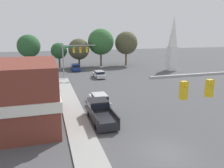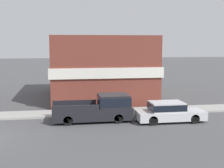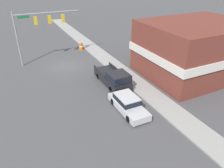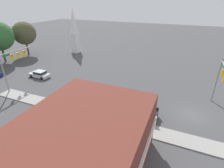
{
  "view_description": "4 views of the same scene",
  "coord_description": "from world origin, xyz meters",
  "views": [
    {
      "loc": [
        -8.19,
        -13.16,
        8.96
      ],
      "look_at": [
        -1.0,
        10.93,
        2.99
      ],
      "focal_mm": 35.0,
      "sensor_mm": 36.0,
      "label": 1
    },
    {
      "loc": [
        18.66,
        5.05,
        5.59
      ],
      "look_at": [
        0.35,
        8.02,
        3.15
      ],
      "focal_mm": 50.0,
      "sensor_mm": 36.0,
      "label": 2
    },
    {
      "loc": [
        6.46,
        26.93,
        11.67
      ],
      "look_at": [
        -1.23,
        11.24,
        2.35
      ],
      "focal_mm": 35.0,
      "sensor_mm": 36.0,
      "label": 3
    },
    {
      "loc": [
        -22.81,
        2.41,
        14.57
      ],
      "look_at": [
        -1.13,
        11.68,
        3.07
      ],
      "focal_mm": 28.0,
      "sensor_mm": 36.0,
      "label": 4
    }
  ],
  "objects": [
    {
      "name": "corner_brick_building",
      "position": [
        -13.48,
        8.88,
        3.12
      ],
      "size": [
        12.47,
        9.9,
        6.25
      ],
      "color": "brown",
      "rests_on": "ground"
    },
    {
      "name": "backdrop_tree_right_far",
      "position": [
        12.92,
        43.94,
        6.1
      ],
      "size": [
        6.19,
        6.19,
        9.21
      ],
      "color": "#4C3823",
      "rests_on": "ground"
    },
    {
      "name": "church_steeple",
      "position": [
        20.51,
        32.78,
        6.62
      ],
      "size": [
        2.26,
        2.26,
        12.65
      ],
      "color": "white",
      "rests_on": "ground"
    },
    {
      "name": "near_signal_assembly",
      "position": [
        2.48,
        -2.75,
        5.25
      ],
      "size": [
        8.4,
        0.49,
        7.08
      ],
      "color": "gray",
      "rests_on": "ground"
    },
    {
      "name": "ground_plane",
      "position": [
        0.0,
        0.0,
        0.0
      ],
      "size": [
        200.0,
        200.0,
        0.0
      ],
      "primitive_type": "plane",
      "color": "#4C4C4F"
    },
    {
      "name": "car_lead",
      "position": [
        -2.18,
        12.53,
        0.75
      ],
      "size": [
        1.82,
        4.87,
        1.44
      ],
      "color": "black",
      "rests_on": "ground"
    },
    {
      "name": "car_oncoming",
      "position": [
        1.69,
        29.06,
        0.74
      ],
      "size": [
        1.77,
        4.38,
        1.42
      ],
      "rotation": [
        0.0,
        0.0,
        3.14
      ],
      "color": "black",
      "rests_on": "ground"
    },
    {
      "name": "pickup_truck_parked",
      "position": [
        -3.24,
        7.73,
        0.94
      ],
      "size": [
        2.12,
        5.66,
        1.91
      ],
      "color": "black",
      "rests_on": "ground"
    },
    {
      "name": "sidewalk_curb",
      "position": [
        -5.7,
        0.0,
        0.07
      ],
      "size": [
        2.4,
        60.0,
        0.14
      ],
      "color": "#9E9E99",
      "rests_on": "ground"
    },
    {
      "name": "far_signal_assembly",
      "position": [
        -3.1,
        29.39,
        5.11
      ],
      "size": [
        6.45,
        0.49,
        7.0
      ],
      "color": "gray",
      "rests_on": "ground"
    }
  ]
}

